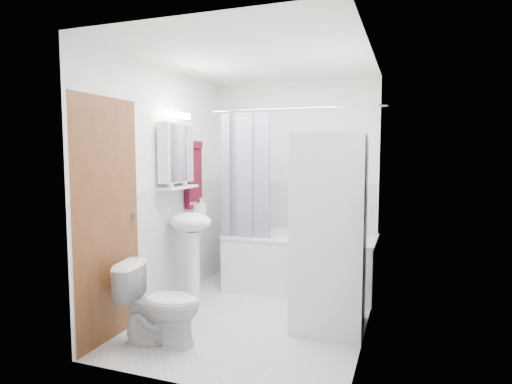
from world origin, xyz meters
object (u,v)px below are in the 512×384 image
(bathtub, at_px, (301,260))
(toilet, at_px, (160,304))
(sink, at_px, (191,236))
(washer_dryer, at_px, (329,232))

(bathtub, relative_size, toilet, 2.47)
(bathtub, bearing_deg, toilet, -113.06)
(sink, bearing_deg, toilet, -77.19)
(sink, height_order, toilet, sink)
(sink, height_order, washer_dryer, washer_dryer)
(sink, bearing_deg, washer_dryer, -4.72)
(bathtub, xyz_separation_m, sink, (-0.95, -0.81, 0.36))
(toilet, bearing_deg, washer_dryer, -66.22)
(sink, xyz_separation_m, washer_dryer, (1.43, -0.12, 0.16))
(bathtub, height_order, washer_dryer, washer_dryer)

